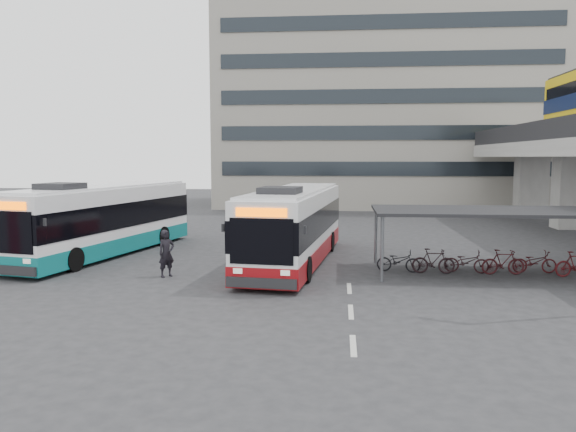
{
  "coord_description": "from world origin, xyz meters",
  "views": [
    {
      "loc": [
        2.14,
        -19.33,
        4.57
      ],
      "look_at": [
        -0.12,
        5.02,
        2.0
      ],
      "focal_mm": 35.0,
      "sensor_mm": 36.0,
      "label": 1
    }
  ],
  "objects": [
    {
      "name": "sign_totem_mid",
      "position": [
        -12.5,
        4.62,
        1.34
      ],
      "size": [
        0.55,
        0.31,
        2.6
      ],
      "rotation": [
        0.0,
        0.0,
        0.28
      ],
      "color": "#AD0A23",
      "rests_on": "ground"
    },
    {
      "name": "ground",
      "position": [
        0.0,
        0.0,
        0.0
      ],
      "size": [
        120.0,
        120.0,
        0.0
      ],
      "primitive_type": "plane",
      "color": "#28282B",
      "rests_on": "ground"
    },
    {
      "name": "sign_totem_north",
      "position": [
        -13.63,
        7.39,
        1.22
      ],
      "size": [
        0.51,
        0.23,
        2.36
      ],
      "rotation": [
        0.0,
        0.0,
        -0.17
      ],
      "color": "#AD0A23",
      "rests_on": "ground"
    },
    {
      "name": "pedestrian",
      "position": [
        -4.44,
        1.31,
        0.91
      ],
      "size": [
        0.77,
        0.78,
        1.81
      ],
      "primitive_type": "imported",
      "rotation": [
        0.0,
        0.0,
        0.82
      ],
      "color": "black",
      "rests_on": "ground"
    },
    {
      "name": "bike_shelter",
      "position": [
        8.5,
        3.0,
        1.36
      ],
      "size": [
        10.0,
        4.0,
        2.54
      ],
      "color": "#595B60",
      "rests_on": "ground"
    },
    {
      "name": "bus_main",
      "position": [
        0.2,
        4.63,
        1.6
      ],
      "size": [
        3.79,
        11.87,
        3.45
      ],
      "rotation": [
        0.0,
        0.0,
        -0.11
      ],
      "color": "white",
      "rests_on": "ground"
    },
    {
      "name": "bus_teal",
      "position": [
        -8.86,
        5.85,
        1.62
      ],
      "size": [
        4.87,
        12.11,
        3.5
      ],
      "rotation": [
        0.0,
        0.0,
        -0.2
      ],
      "color": "white",
      "rests_on": "ground"
    },
    {
      "name": "office_block",
      "position": [
        6.0,
        36.0,
        12.5
      ],
      "size": [
        30.0,
        15.0,
        25.0
      ],
      "primitive_type": "cube",
      "color": "gray",
      "rests_on": "ground"
    },
    {
      "name": "road_markings",
      "position": [
        2.5,
        -3.0,
        0.01
      ],
      "size": [
        0.15,
        7.6,
        0.01
      ],
      "color": "beige",
      "rests_on": "ground"
    }
  ]
}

